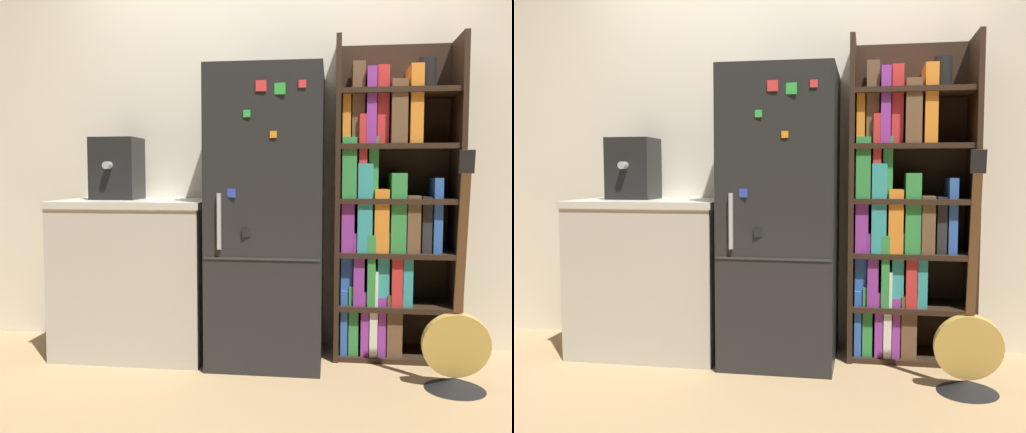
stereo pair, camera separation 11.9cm
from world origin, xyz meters
TOP-DOWN VIEW (x-y plane):
  - ground_plane at (0.00, 0.00)m, footprint 16.00×16.00m
  - wall_back at (0.00, 0.47)m, footprint 8.00×0.05m
  - refrigerator at (-0.00, 0.13)m, footprint 0.64×0.66m
  - bookshelf at (0.68, 0.29)m, footprint 0.72×0.37m
  - kitchen_counter at (-0.80, 0.15)m, footprint 0.91×0.62m
  - espresso_machine at (-0.94, 0.20)m, footprint 0.27×0.31m
  - guitar at (1.00, -0.25)m, footprint 0.34×0.30m

SIDE VIEW (x-z plane):
  - ground_plane at x=0.00m, z-range 0.00..0.00m
  - guitar at x=1.00m, z-range -0.43..0.77m
  - kitchen_counter at x=-0.80m, z-range 0.00..0.93m
  - refrigerator at x=0.00m, z-range 0.00..1.68m
  - bookshelf at x=0.68m, z-range -0.07..1.80m
  - espresso_machine at x=-0.94m, z-range 0.93..1.31m
  - wall_back at x=0.00m, z-range 0.00..2.60m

